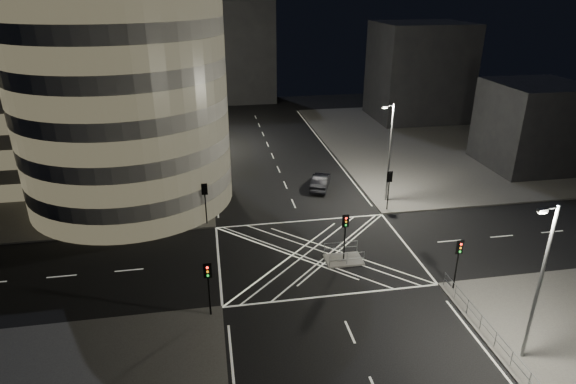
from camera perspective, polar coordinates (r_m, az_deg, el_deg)
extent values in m
plane|color=black|center=(40.47, 3.26, -7.27)|extent=(120.00, 120.00, 0.00)
cube|color=#4A4846|center=(67.47, -27.32, 3.04)|extent=(42.00, 42.00, 0.15)
cube|color=#4A4846|center=(74.20, 20.80, 5.84)|extent=(42.00, 42.00, 0.15)
cube|color=slate|center=(39.65, 6.60, -7.98)|extent=(3.00, 2.00, 0.15)
cylinder|color=gray|center=(49.09, -19.38, 12.81)|extent=(20.00, 20.00, 25.00)
cube|color=gray|center=(61.00, -27.56, 13.40)|extent=(20.00, 18.00, 25.00)
cube|color=gray|center=(77.62, -20.79, 15.01)|extent=(24.00, 16.00, 22.00)
cube|color=black|center=(82.38, 15.22, 13.63)|extent=(14.00, 12.00, 15.00)
cube|color=black|center=(64.66, 26.96, 7.06)|extent=(10.00, 10.00, 10.00)
cube|color=black|center=(92.63, -7.50, 16.08)|extent=(18.00, 8.00, 18.00)
cylinder|color=black|center=(46.79, -11.85, -0.67)|extent=(0.32, 0.32, 3.52)
ellipsoid|color=black|center=(45.69, -12.15, 2.68)|extent=(4.23, 4.23, 4.86)
cylinder|color=black|center=(52.37, -11.73, 1.87)|extent=(0.32, 0.32, 3.29)
ellipsoid|color=black|center=(51.44, -11.98, 4.72)|extent=(4.05, 4.05, 4.66)
cylinder|color=black|center=(57.97, -11.64, 4.12)|extent=(0.32, 0.32, 3.50)
ellipsoid|color=black|center=(57.10, -11.88, 6.86)|extent=(4.17, 4.17, 4.80)
cylinder|color=black|center=(63.71, -11.56, 5.76)|extent=(0.32, 0.32, 3.22)
ellipsoid|color=black|center=(62.85, -11.79, 8.47)|extent=(5.53, 5.53, 6.36)
cylinder|color=black|center=(69.50, -11.49, 7.14)|extent=(0.32, 0.32, 2.97)
ellipsoid|color=black|center=(68.83, -11.66, 9.21)|extent=(4.05, 4.05, 4.66)
cylinder|color=black|center=(44.84, -9.70, -1.96)|extent=(0.12, 0.12, 3.00)
cube|color=black|center=(44.05, -9.87, 0.33)|extent=(0.28, 0.22, 0.90)
cube|color=black|center=(44.05, -9.87, 0.33)|extent=(0.55, 0.04, 1.10)
cylinder|color=black|center=(33.04, -9.29, -12.03)|extent=(0.12, 0.12, 3.00)
cube|color=black|center=(31.95, -9.52, -9.18)|extent=(0.28, 0.22, 0.90)
cube|color=black|center=(31.95, -9.52, -9.18)|extent=(0.55, 0.04, 1.10)
cylinder|color=black|center=(47.96, 11.77, -0.39)|extent=(0.12, 0.12, 3.00)
cube|color=black|center=(47.22, 11.97, 1.77)|extent=(0.28, 0.22, 0.90)
cube|color=black|center=(47.22, 11.97, 1.77)|extent=(0.55, 0.04, 1.10)
cylinder|color=black|center=(37.16, 19.28, -8.79)|extent=(0.12, 0.12, 3.00)
cube|color=black|center=(36.20, 19.68, -6.17)|extent=(0.28, 0.22, 0.90)
cube|color=black|center=(36.20, 19.68, -6.17)|extent=(0.55, 0.04, 1.10)
cylinder|color=black|center=(38.85, 6.71, -6.00)|extent=(0.12, 0.12, 3.00)
cube|color=black|center=(37.94, 6.84, -3.43)|extent=(0.28, 0.22, 0.90)
cube|color=black|center=(37.94, 6.84, -3.43)|extent=(0.55, 0.04, 1.10)
cylinder|color=slate|center=(48.37, -10.92, 4.35)|extent=(0.20, 0.20, 10.00)
cylinder|color=slate|center=(47.03, -10.82, 9.98)|extent=(0.90, 0.10, 0.10)
cube|color=slate|center=(47.05, -10.25, 9.90)|extent=(0.50, 0.25, 0.18)
cube|color=white|center=(47.07, -10.24, 9.77)|extent=(0.42, 0.20, 0.05)
cylinder|color=slate|center=(65.67, -10.88, 9.42)|extent=(0.20, 0.20, 10.00)
cylinder|color=slate|center=(64.69, -10.81, 13.61)|extent=(0.90, 0.10, 0.10)
cube|color=slate|center=(64.70, -10.39, 13.55)|extent=(0.50, 0.25, 0.18)
cube|color=white|center=(64.72, -10.38, 13.46)|extent=(0.42, 0.20, 0.05)
cylinder|color=slate|center=(48.85, 11.96, 4.45)|extent=(0.20, 0.20, 10.00)
cylinder|color=slate|center=(47.37, 11.94, 9.98)|extent=(0.90, 0.10, 0.10)
cube|color=slate|center=(47.23, 11.42, 9.86)|extent=(0.50, 0.25, 0.18)
cube|color=white|center=(47.25, 11.41, 9.73)|extent=(0.42, 0.20, 0.05)
cylinder|color=slate|center=(30.77, 27.60, -9.82)|extent=(0.20, 0.20, 10.00)
cylinder|color=slate|center=(28.36, 28.69, -1.69)|extent=(0.90, 0.10, 0.10)
cube|color=slate|center=(28.12, 27.92, -1.95)|extent=(0.50, 0.25, 0.18)
cube|color=white|center=(28.16, 27.88, -2.15)|extent=(0.42, 0.20, 0.05)
cube|color=slate|center=(33.77, 22.61, -14.90)|extent=(0.06, 11.70, 1.10)
cube|color=slate|center=(38.59, 7.01, -7.87)|extent=(2.80, 0.06, 1.10)
cube|color=slate|center=(40.07, 6.28, -6.56)|extent=(2.80, 0.06, 1.10)
imported|color=black|center=(52.56, 3.87, 1.25)|extent=(3.36, 5.22, 1.62)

